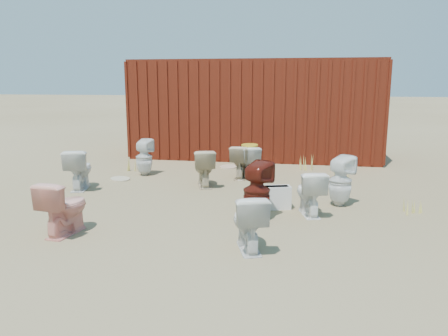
% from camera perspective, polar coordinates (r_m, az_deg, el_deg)
% --- Properties ---
extents(ground, '(100.00, 100.00, 0.00)m').
position_cam_1_polar(ground, '(6.45, -0.97, -5.83)').
color(ground, brown).
rests_on(ground, ground).
extents(shipping_container, '(6.00, 2.40, 2.40)m').
position_cam_1_polar(shipping_container, '(11.33, 4.23, 7.74)').
color(shipping_container, '#47170B').
rests_on(shipping_container, ground).
extents(toilet_front_a, '(0.57, 0.79, 0.72)m').
position_cam_1_polar(toilet_front_a, '(8.16, -18.40, -0.14)').
color(toilet_front_a, white).
rests_on(toilet_front_a, ground).
extents(toilet_front_pink, '(0.48, 0.73, 0.70)m').
position_cam_1_polar(toilet_front_pink, '(5.84, -20.14, -4.82)').
color(toilet_front_pink, '#FBA291').
rests_on(toilet_front_pink, ground).
extents(toilet_front_c, '(0.55, 0.73, 0.66)m').
position_cam_1_polar(toilet_front_c, '(4.99, 3.20, -7.02)').
color(toilet_front_c, silver).
rests_on(toilet_front_c, ground).
extents(toilet_front_maroon, '(0.50, 0.50, 0.82)m').
position_cam_1_polar(toilet_front_maroon, '(6.03, 4.32, -3.03)').
color(toilet_front_maroon, '#57180F').
rests_on(toilet_front_maroon, ground).
extents(toilet_front_e, '(0.52, 0.72, 0.66)m').
position_cam_1_polar(toilet_front_e, '(6.39, 11.10, -3.15)').
color(toilet_front_e, white).
rests_on(toilet_front_e, ground).
extents(toilet_back_a, '(0.37, 0.38, 0.74)m').
position_cam_1_polar(toilet_back_a, '(9.03, -10.39, 1.38)').
color(toilet_back_a, white).
rests_on(toilet_back_a, ground).
extents(toilet_back_beige_left, '(0.57, 0.76, 0.69)m').
position_cam_1_polar(toilet_back_beige_left, '(7.97, -2.64, 0.04)').
color(toilet_back_beige_left, '#CAB893').
rests_on(toilet_back_beige_left, ground).
extents(toilet_back_beige_right, '(0.37, 0.65, 0.66)m').
position_cam_1_polar(toilet_back_beige_right, '(8.64, 2.20, 0.84)').
color(toilet_back_beige_right, '#CAB694').
rests_on(toilet_back_beige_right, ground).
extents(toilet_back_yellowlid, '(0.54, 0.71, 0.65)m').
position_cam_1_polar(toilet_back_yellowlid, '(8.65, 3.35, 0.79)').
color(toilet_back_yellowlid, silver).
rests_on(toilet_back_yellowlid, ground).
extents(toilet_back_e, '(0.50, 0.50, 0.78)m').
position_cam_1_polar(toilet_back_e, '(6.93, 14.95, -1.65)').
color(toilet_back_e, white).
rests_on(toilet_back_e, ground).
extents(yellow_lid, '(0.33, 0.41, 0.02)m').
position_cam_1_polar(yellow_lid, '(8.59, 3.38, 2.99)').
color(yellow_lid, gold).
rests_on(yellow_lid, toilet_back_yellowlid).
extents(loose_tank, '(0.54, 0.33, 0.35)m').
position_cam_1_polar(loose_tank, '(6.64, 6.53, -3.84)').
color(loose_tank, silver).
rests_on(loose_tank, ground).
extents(loose_lid_near, '(0.42, 0.52, 0.02)m').
position_cam_1_polar(loose_lid_near, '(9.76, 0.58, 0.16)').
color(loose_lid_near, '#C5AC8E').
rests_on(loose_lid_near, ground).
extents(loose_lid_far, '(0.58, 0.59, 0.02)m').
position_cam_1_polar(loose_lid_far, '(8.80, -13.41, -1.40)').
color(loose_lid_far, '#BEAE8A').
rests_on(loose_lid_far, ground).
extents(weed_clump_a, '(0.36, 0.36, 0.30)m').
position_cam_1_polar(weed_clump_a, '(9.64, -11.93, 0.62)').
color(weed_clump_a, gold).
rests_on(weed_clump_a, ground).
extents(weed_clump_b, '(0.32, 0.32, 0.29)m').
position_cam_1_polar(weed_clump_b, '(8.81, 2.85, -0.19)').
color(weed_clump_b, gold).
rests_on(weed_clump_b, ground).
extents(weed_clump_c, '(0.36, 0.36, 0.30)m').
position_cam_1_polar(weed_clump_c, '(8.76, 15.14, -0.60)').
color(weed_clump_c, gold).
rests_on(weed_clump_c, ground).
extents(weed_clump_d, '(0.30, 0.30, 0.26)m').
position_cam_1_polar(weed_clump_d, '(9.87, -3.00, 0.96)').
color(weed_clump_d, gold).
rests_on(weed_clump_d, ground).
extents(weed_clump_e, '(0.34, 0.34, 0.32)m').
position_cam_1_polar(weed_clump_e, '(9.70, 10.63, 0.78)').
color(weed_clump_e, gold).
rests_on(weed_clump_e, ground).
extents(weed_clump_f, '(0.28, 0.28, 0.21)m').
position_cam_1_polar(weed_clump_f, '(6.91, 23.57, -4.70)').
color(weed_clump_f, gold).
rests_on(weed_clump_f, ground).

